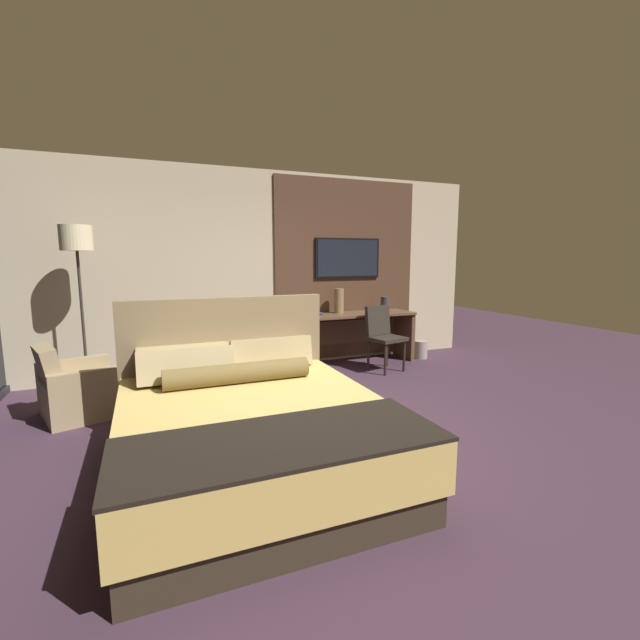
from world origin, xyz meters
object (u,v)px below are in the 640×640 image
floor_lamp (77,253)px  vase_short (385,304)px  vase_tall (339,301)px  bed (250,427)px  desk_chair (382,332)px  tv (348,258)px  desk (354,329)px  book (314,314)px  waste_bin (420,349)px  armchair_by_window (79,391)px

floor_lamp → vase_short: size_ratio=8.65×
vase_tall → floor_lamp: bearing=-175.5°
bed → desk_chair: 3.22m
tv → desk_chair: bearing=-76.8°
tv → desk_chair: (0.18, -0.77, -1.03)m
bed → desk: 3.47m
vase_tall → vase_short: bearing=-3.9°
vase_tall → book: size_ratio=1.42×
vase_tall → desk_chair: bearing=-55.2°
floor_lamp → vase_tall: (3.34, 0.26, -0.70)m
tv → vase_tall: size_ratio=2.90×
vase_tall → waste_bin: 1.57m
vase_short → vase_tall: bearing=176.1°
tv → desk_chair: 1.30m
bed → desk_chair: size_ratio=2.43×
armchair_by_window → book: bearing=-91.0°
book → bed: bearing=-120.6°
waste_bin → desk_chair: bearing=-158.2°
tv → waste_bin: size_ratio=3.80×
floor_lamp → vase_tall: size_ratio=5.30×
desk → armchair_by_window: 3.69m
bed → desk: bearing=50.2°
armchair_by_window → waste_bin: (4.67, 0.75, -0.12)m
desk_chair → book: (-0.81, 0.55, 0.23)m
floor_lamp → book: 3.07m
armchair_by_window → waste_bin: 4.74m
desk → floor_lamp: 3.75m
desk_chair → vase_short: vase_short is taller
bed → armchair_by_window: bed is taller
desk_chair → waste_bin: (0.92, 0.37, -0.41)m
desk → vase_tall: 0.49m
desk → tv: bearing=90.0°
floor_lamp → waste_bin: (4.67, 0.05, -1.50)m
book → desk: bearing=-2.0°
desk → waste_bin: bearing=-8.4°
book → desk_chair: bearing=-34.3°
vase_tall → waste_bin: (1.33, -0.22, -0.81)m
desk → desk_chair: 0.56m
desk_chair → book: bearing=132.8°
bed → vase_short: bearing=44.1°
floor_lamp → vase_tall: bearing=4.5°
armchair_by_window → tv: bearing=-90.8°
book → floor_lamp: bearing=-175.5°
armchair_by_window → floor_lamp: (0.00, 0.70, 1.39)m
floor_lamp → bed: bearing=-61.2°
desk_chair → vase_tall: size_ratio=2.48×
tv → desk: bearing=-90.0°
armchair_by_window → vase_tall: 3.55m
vase_tall → book: (-0.41, -0.03, -0.17)m
desk_chair → floor_lamp: (-3.75, 0.32, 1.10)m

